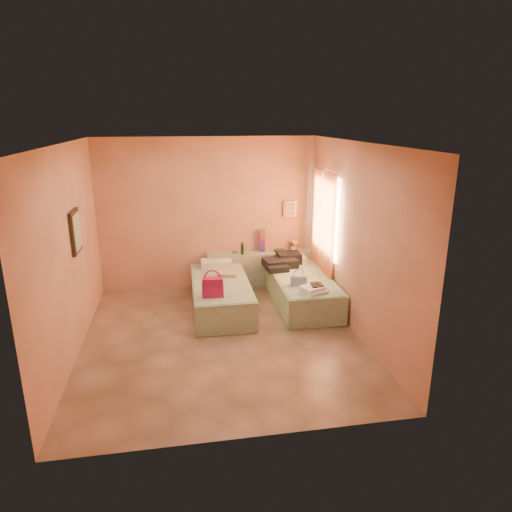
{
  "coord_description": "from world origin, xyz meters",
  "views": [
    {
      "loc": [
        -0.56,
        -6.1,
        3.12
      ],
      "look_at": [
        0.66,
        0.85,
        0.97
      ],
      "focal_mm": 32.0,
      "sensor_mm": 36.0,
      "label": 1
    }
  ],
  "objects_px": {
    "bed_left": "(221,295)",
    "magenta_handbag": "(213,287)",
    "towel_stack": "(314,290)",
    "headboard_ledge": "(261,269)",
    "blue_handbag": "(299,281)",
    "bed_right": "(302,290)",
    "water_bottle": "(242,249)",
    "flower_vase": "(293,244)",
    "green_book": "(279,250)"
  },
  "relations": [
    {
      "from": "green_book",
      "to": "towel_stack",
      "type": "xyz_separation_m",
      "value": [
        0.14,
        -1.85,
        -0.12
      ]
    },
    {
      "from": "flower_vase",
      "to": "blue_handbag",
      "type": "relative_size",
      "value": 0.92
    },
    {
      "from": "water_bottle",
      "to": "bed_left",
      "type": "bearing_deg",
      "value": -117.43
    },
    {
      "from": "water_bottle",
      "to": "green_book",
      "type": "bearing_deg",
      "value": 6.9
    },
    {
      "from": "bed_right",
      "to": "green_book",
      "type": "height_order",
      "value": "green_book"
    },
    {
      "from": "green_book",
      "to": "magenta_handbag",
      "type": "xyz_separation_m",
      "value": [
        -1.43,
        -1.72,
        -0.02
      ]
    },
    {
      "from": "bed_right",
      "to": "flower_vase",
      "type": "distance_m",
      "value": 1.22
    },
    {
      "from": "water_bottle",
      "to": "green_book",
      "type": "distance_m",
      "value": 0.75
    },
    {
      "from": "water_bottle",
      "to": "flower_vase",
      "type": "bearing_deg",
      "value": 6.44
    },
    {
      "from": "towel_stack",
      "to": "headboard_ledge",
      "type": "bearing_deg",
      "value": 105.41
    },
    {
      "from": "water_bottle",
      "to": "flower_vase",
      "type": "distance_m",
      "value": 1.02
    },
    {
      "from": "bed_right",
      "to": "blue_handbag",
      "type": "bearing_deg",
      "value": -112.55
    },
    {
      "from": "magenta_handbag",
      "to": "towel_stack",
      "type": "distance_m",
      "value": 1.58
    },
    {
      "from": "headboard_ledge",
      "to": "bed_right",
      "type": "distance_m",
      "value": 1.18
    },
    {
      "from": "green_book",
      "to": "water_bottle",
      "type": "bearing_deg",
      "value": -166.09
    },
    {
      "from": "bed_right",
      "to": "magenta_handbag",
      "type": "height_order",
      "value": "magenta_handbag"
    },
    {
      "from": "water_bottle",
      "to": "headboard_ledge",
      "type": "bearing_deg",
      "value": 9.84
    },
    {
      "from": "bed_right",
      "to": "blue_handbag",
      "type": "xyz_separation_m",
      "value": [
        -0.18,
        -0.41,
        0.33
      ]
    },
    {
      "from": "magenta_handbag",
      "to": "blue_handbag",
      "type": "distance_m",
      "value": 1.43
    },
    {
      "from": "water_bottle",
      "to": "magenta_handbag",
      "type": "height_order",
      "value": "water_bottle"
    },
    {
      "from": "green_book",
      "to": "flower_vase",
      "type": "distance_m",
      "value": 0.3
    },
    {
      "from": "headboard_ledge",
      "to": "bed_left",
      "type": "height_order",
      "value": "headboard_ledge"
    },
    {
      "from": "magenta_handbag",
      "to": "flower_vase",
      "type": "bearing_deg",
      "value": 48.75
    },
    {
      "from": "blue_handbag",
      "to": "headboard_ledge",
      "type": "bearing_deg",
      "value": 109.29
    },
    {
      "from": "headboard_ledge",
      "to": "towel_stack",
      "type": "xyz_separation_m",
      "value": [
        0.5,
        -1.83,
        0.23
      ]
    },
    {
      "from": "flower_vase",
      "to": "water_bottle",
      "type": "bearing_deg",
      "value": -173.56
    },
    {
      "from": "green_book",
      "to": "headboard_ledge",
      "type": "bearing_deg",
      "value": -169.11
    },
    {
      "from": "headboard_ledge",
      "to": "bed_right",
      "type": "bearing_deg",
      "value": -63.43
    },
    {
      "from": "bed_right",
      "to": "blue_handbag",
      "type": "distance_m",
      "value": 0.56
    },
    {
      "from": "towel_stack",
      "to": "bed_left",
      "type": "bearing_deg",
      "value": 150.75
    },
    {
      "from": "bed_left",
      "to": "flower_vase",
      "type": "xyz_separation_m",
      "value": [
        1.53,
        1.1,
        0.52
      ]
    },
    {
      "from": "headboard_ledge",
      "to": "green_book",
      "type": "bearing_deg",
      "value": 3.89
    },
    {
      "from": "flower_vase",
      "to": "blue_handbag",
      "type": "distance_m",
      "value": 1.55
    },
    {
      "from": "bed_left",
      "to": "magenta_handbag",
      "type": "bearing_deg",
      "value": -105.35
    },
    {
      "from": "bed_left",
      "to": "bed_right",
      "type": "bearing_deg",
      "value": 0.54
    },
    {
      "from": "green_book",
      "to": "towel_stack",
      "type": "distance_m",
      "value": 1.86
    },
    {
      "from": "headboard_ledge",
      "to": "water_bottle",
      "type": "height_order",
      "value": "water_bottle"
    },
    {
      "from": "green_book",
      "to": "bed_right",
      "type": "bearing_deg",
      "value": -74.53
    },
    {
      "from": "magenta_handbag",
      "to": "towel_stack",
      "type": "bearing_deg",
      "value": -1.64
    },
    {
      "from": "green_book",
      "to": "magenta_handbag",
      "type": "bearing_deg",
      "value": -122.79
    },
    {
      "from": "bed_left",
      "to": "magenta_handbag",
      "type": "distance_m",
      "value": 0.78
    },
    {
      "from": "flower_vase",
      "to": "towel_stack",
      "type": "distance_m",
      "value": 1.89
    },
    {
      "from": "bed_left",
      "to": "bed_right",
      "type": "xyz_separation_m",
      "value": [
        1.41,
        0.0,
        0.0
      ]
    },
    {
      "from": "blue_handbag",
      "to": "towel_stack",
      "type": "bearing_deg",
      "value": -61.06
    },
    {
      "from": "green_book",
      "to": "bed_left",
      "type": "bearing_deg",
      "value": -132.24
    },
    {
      "from": "headboard_ledge",
      "to": "water_bottle",
      "type": "distance_m",
      "value": 0.57
    },
    {
      "from": "bed_right",
      "to": "towel_stack",
      "type": "distance_m",
      "value": 0.83
    },
    {
      "from": "headboard_ledge",
      "to": "towel_stack",
      "type": "distance_m",
      "value": 1.91
    },
    {
      "from": "bed_right",
      "to": "towel_stack",
      "type": "bearing_deg",
      "value": -91.06
    },
    {
      "from": "bed_right",
      "to": "flower_vase",
      "type": "bearing_deg",
      "value": 84.21
    }
  ]
}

